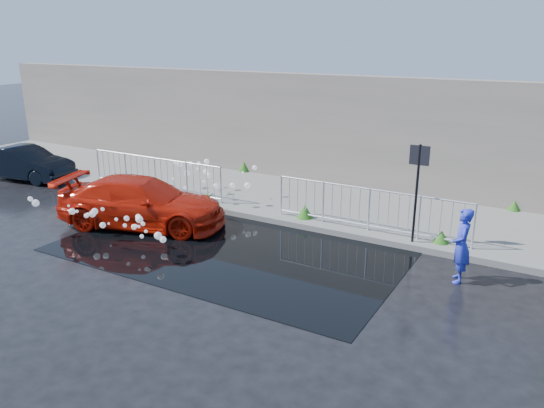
{
  "coord_description": "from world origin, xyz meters",
  "views": [
    {
      "loc": [
        7.16,
        -8.72,
        4.82
      ],
      "look_at": [
        1.16,
        1.7,
        1.0
      ],
      "focal_mm": 35.0,
      "sensor_mm": 36.0,
      "label": 1
    }
  ],
  "objects_px": {
    "dark_car": "(25,163)",
    "person": "(461,246)",
    "sign_post": "(418,178)",
    "red_car": "(142,202)"
  },
  "relations": [
    {
      "from": "dark_car",
      "to": "person",
      "type": "height_order",
      "value": "person"
    },
    {
      "from": "sign_post",
      "to": "person",
      "type": "height_order",
      "value": "sign_post"
    },
    {
      "from": "sign_post",
      "to": "person",
      "type": "relative_size",
      "value": 1.6
    },
    {
      "from": "red_car",
      "to": "person",
      "type": "height_order",
      "value": "person"
    },
    {
      "from": "dark_car",
      "to": "red_car",
      "type": "bearing_deg",
      "value": -110.78
    },
    {
      "from": "dark_car",
      "to": "person",
      "type": "distance_m",
      "value": 14.85
    },
    {
      "from": "dark_car",
      "to": "person",
      "type": "bearing_deg",
      "value": -101.42
    },
    {
      "from": "red_car",
      "to": "person",
      "type": "bearing_deg",
      "value": -101.89
    },
    {
      "from": "red_car",
      "to": "person",
      "type": "relative_size",
      "value": 2.83
    },
    {
      "from": "dark_car",
      "to": "sign_post",
      "type": "bearing_deg",
      "value": -96.21
    }
  ]
}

